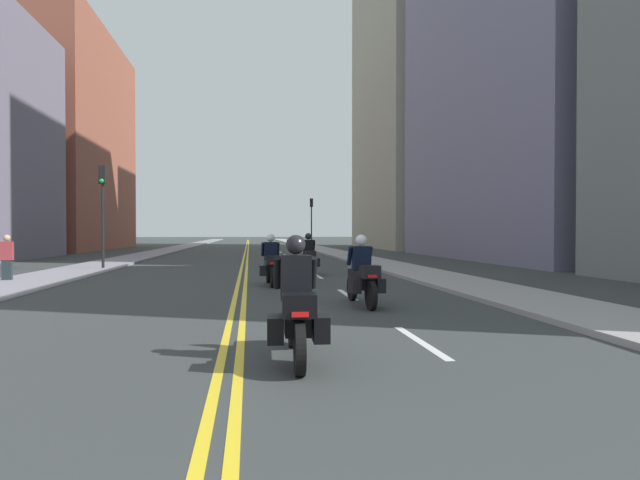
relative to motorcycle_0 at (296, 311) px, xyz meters
name	(u,v)px	position (x,y,z in m)	size (l,w,h in m)	color
ground_plane	(247,250)	(-0.86, 40.96, -0.67)	(264.00, 264.00, 0.00)	#343837
sidewalk_left	(169,250)	(-7.83, 40.96, -0.61)	(2.50, 144.00, 0.12)	gray
sidewalk_right	(322,249)	(6.11, 40.96, -0.61)	(2.50, 144.00, 0.12)	gray
centreline_yellow_inner	(245,250)	(-0.98, 40.96, -0.66)	(0.12, 132.00, 0.01)	yellow
centreline_yellow_outer	(248,250)	(-0.74, 40.96, -0.66)	(0.12, 132.00, 0.01)	yellow
lane_dashes_white	(296,262)	(2.00, 21.96, -0.66)	(0.14, 56.40, 0.01)	silver
building_right_1	(523,10)	(16.60, 23.95, 15.10)	(8.92, 20.97, 31.54)	slate
building_left_2	(70,142)	(-17.73, 45.69, 9.74)	(7.77, 21.04, 20.81)	#944E3B
building_right_2	(406,106)	(16.09, 46.84, 14.62)	(7.91, 19.44, 30.57)	#A19F8B
motorcycle_0	(296,311)	(0.00, 0.00, 0.00)	(0.77, 2.18, 1.66)	black
motorcycle_1	(362,277)	(1.96, 4.82, 0.00)	(0.78, 2.28, 1.64)	black
motorcycle_2	(271,265)	(0.07, 9.62, -0.01)	(0.78, 2.18, 1.65)	black
motorcycle_3	(309,258)	(1.73, 13.62, 0.00)	(0.77, 2.18, 1.65)	black
traffic_light_near	(103,198)	(-6.98, 16.94, 2.51)	(0.28, 0.38, 4.60)	black
traffic_light_far	(311,214)	(5.26, 41.93, 2.72)	(0.28, 0.38, 4.90)	black
pedestrian_0	(7,258)	(-8.52, 11.45, 0.16)	(0.50, 0.27, 1.61)	#212E30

